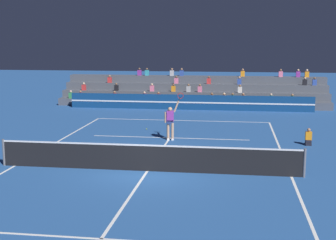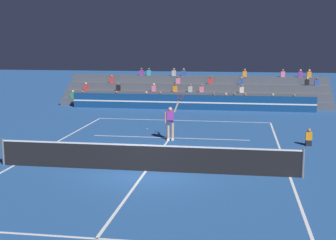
% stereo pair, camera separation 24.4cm
% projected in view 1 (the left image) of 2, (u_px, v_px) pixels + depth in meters
% --- Properties ---
extents(ground_plane, '(120.00, 120.00, 0.00)m').
position_uv_depth(ground_plane, '(147.00, 171.00, 18.29)').
color(ground_plane, '#285699').
extents(court_lines, '(11.10, 23.90, 0.01)m').
position_uv_depth(court_lines, '(147.00, 171.00, 18.29)').
color(court_lines, white).
rests_on(court_lines, ground).
extents(tennis_net, '(12.00, 0.10, 1.10)m').
position_uv_depth(tennis_net, '(147.00, 158.00, 18.20)').
color(tennis_net, slate).
rests_on(tennis_net, ground).
extents(sponsor_banner_wall, '(18.00, 0.26, 1.10)m').
position_uv_depth(sponsor_banner_wall, '(189.00, 102.00, 34.56)').
color(sponsor_banner_wall, navy).
rests_on(sponsor_banner_wall, ground).
extents(bleacher_stand, '(20.92, 3.80, 2.83)m').
position_uv_depth(bleacher_stand, '(193.00, 94.00, 37.60)').
color(bleacher_stand, '#4C515B').
rests_on(bleacher_stand, ground).
extents(ball_kid_courtside, '(0.30, 0.36, 0.84)m').
position_uv_depth(ball_kid_courtside, '(308.00, 138.00, 22.79)').
color(ball_kid_courtside, black).
rests_on(ball_kid_courtside, ground).
extents(tennis_player, '(1.00, 0.31, 2.48)m').
position_uv_depth(tennis_player, '(170.00, 121.00, 23.88)').
color(tennis_player, tan).
rests_on(tennis_player, ground).
extents(tennis_ball, '(0.07, 0.07, 0.07)m').
position_uv_depth(tennis_ball, '(147.00, 129.00, 26.86)').
color(tennis_ball, '#C6DB33').
rests_on(tennis_ball, ground).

